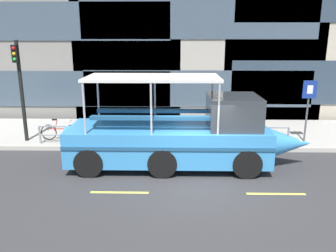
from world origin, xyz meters
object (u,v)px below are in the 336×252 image
object	(u,v)px
pedestrian_near_bow	(235,116)
leaned_bicycle	(60,132)
traffic_light_pole	(20,82)
duck_tour_boat	(183,137)
parking_sign	(308,101)

from	to	relation	value
pedestrian_near_bow	leaned_bicycle	bearing A→B (deg)	-173.48
traffic_light_pole	duck_tour_boat	distance (m)	7.49
duck_tour_boat	parking_sign	bearing A→B (deg)	25.36
traffic_light_pole	parking_sign	bearing A→B (deg)	0.88
leaned_bicycle	pedestrian_near_bow	size ratio (longest dim) A/B	1.15
traffic_light_pole	parking_sign	xyz separation A→B (m)	(12.33, 0.19, -0.80)
pedestrian_near_bow	duck_tour_boat	bearing A→B (deg)	-125.60
parking_sign	duck_tour_boat	distance (m)	6.09
pedestrian_near_bow	traffic_light_pole	bearing A→B (deg)	-173.40
leaned_bicycle	duck_tour_boat	size ratio (longest dim) A/B	0.20
parking_sign	duck_tour_boat	bearing A→B (deg)	-154.64
traffic_light_pole	parking_sign	distance (m)	12.36
traffic_light_pole	parking_sign	size ratio (longest dim) A/B	1.62
parking_sign	pedestrian_near_bow	xyz separation A→B (m)	(-2.95, 0.90, -0.91)
parking_sign	pedestrian_near_bow	size ratio (longest dim) A/B	1.77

